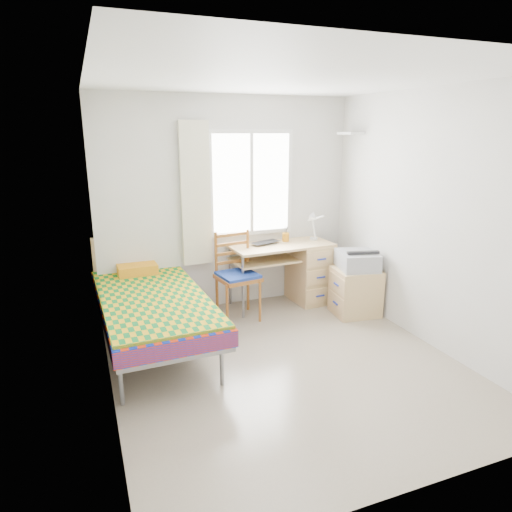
{
  "coord_description": "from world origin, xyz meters",
  "views": [
    {
      "loc": [
        -1.71,
        -3.6,
        2.18
      ],
      "look_at": [
        -0.09,
        0.55,
        0.96
      ],
      "focal_mm": 32.0,
      "sensor_mm": 36.0,
      "label": 1
    }
  ],
  "objects_px": {
    "desk": "(305,269)",
    "cabinet": "(355,292)",
    "chair": "(237,271)",
    "bed": "(151,301)",
    "printer": "(357,260)"
  },
  "relations": [
    {
      "from": "desk",
      "to": "cabinet",
      "type": "xyz_separation_m",
      "value": [
        0.37,
        -0.62,
        -0.15
      ]
    },
    {
      "from": "chair",
      "to": "cabinet",
      "type": "distance_m",
      "value": 1.47
    },
    {
      "from": "desk",
      "to": "chair",
      "type": "xyz_separation_m",
      "value": [
        -1.0,
        -0.17,
        0.15
      ]
    },
    {
      "from": "bed",
      "to": "chair",
      "type": "relative_size",
      "value": 2.18
    },
    {
      "from": "desk",
      "to": "chair",
      "type": "height_order",
      "value": "chair"
    },
    {
      "from": "chair",
      "to": "cabinet",
      "type": "bearing_deg",
      "value": -26.46
    },
    {
      "from": "chair",
      "to": "cabinet",
      "type": "height_order",
      "value": "chair"
    },
    {
      "from": "cabinet",
      "to": "printer",
      "type": "xyz_separation_m",
      "value": [
        0.02,
        0.03,
        0.39
      ]
    },
    {
      "from": "bed",
      "to": "chair",
      "type": "bearing_deg",
      "value": 15.98
    },
    {
      "from": "chair",
      "to": "cabinet",
      "type": "relative_size",
      "value": 1.79
    },
    {
      "from": "cabinet",
      "to": "printer",
      "type": "relative_size",
      "value": 0.99
    },
    {
      "from": "bed",
      "to": "printer",
      "type": "bearing_deg",
      "value": -3.58
    },
    {
      "from": "bed",
      "to": "desk",
      "type": "bearing_deg",
      "value": 12.16
    },
    {
      "from": "desk",
      "to": "cabinet",
      "type": "height_order",
      "value": "desk"
    },
    {
      "from": "chair",
      "to": "printer",
      "type": "height_order",
      "value": "chair"
    }
  ]
}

